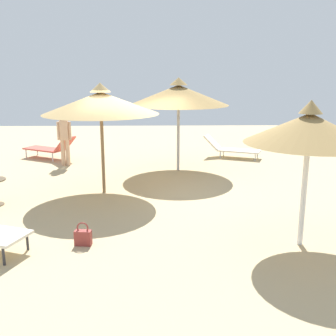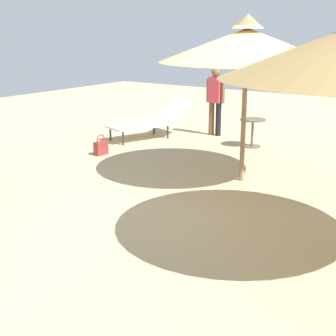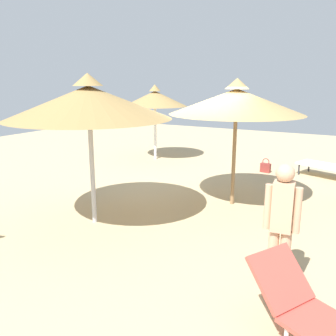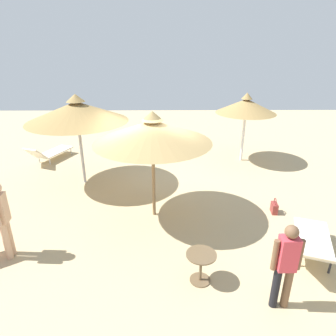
{
  "view_description": "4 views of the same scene",
  "coord_description": "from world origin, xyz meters",
  "px_view_note": "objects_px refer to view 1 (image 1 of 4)",
  "views": [
    {
      "loc": [
        -0.51,
        9.77,
        2.96
      ],
      "look_at": [
        -0.71,
        0.33,
        0.64
      ],
      "focal_mm": 42.92,
      "sensor_mm": 36.0,
      "label": 1
    },
    {
      "loc": [
        -6.33,
        -3.33,
        2.47
      ],
      "look_at": [
        -0.99,
        0.39,
        0.62
      ],
      "focal_mm": 52.99,
      "sensor_mm": 36.0,
      "label": 2
    },
    {
      "loc": [
        3.22,
        -6.95,
        2.62
      ],
      "look_at": [
        -0.71,
        0.16,
        0.62
      ],
      "focal_mm": 38.16,
      "sensor_mm": 36.0,
      "label": 3
    },
    {
      "loc": [
        7.47,
        0.48,
        4.06
      ],
      "look_at": [
        0.18,
        0.55,
        1.0
      ],
      "focal_mm": 31.82,
      "sensor_mm": 36.0,
      "label": 4
    }
  ],
  "objects_px": {
    "person_standing_near_right": "(64,136)",
    "handbag": "(83,237)",
    "parasol_umbrella_far_left": "(101,103)",
    "parasol_umbrella_near_left": "(309,128)",
    "lounge_chair_far_right": "(231,148)",
    "parasol_umbrella_edge": "(179,95)",
    "lounge_chair_front": "(50,148)"
  },
  "relations": [
    {
      "from": "parasol_umbrella_far_left",
      "to": "lounge_chair_front",
      "type": "xyz_separation_m",
      "value": [
        2.33,
        -3.88,
        -1.81
      ]
    },
    {
      "from": "parasol_umbrella_far_left",
      "to": "parasol_umbrella_edge",
      "type": "relative_size",
      "value": 0.94
    },
    {
      "from": "parasol_umbrella_edge",
      "to": "parasol_umbrella_near_left",
      "type": "xyz_separation_m",
      "value": [
        -1.88,
        5.39,
        -0.22
      ]
    },
    {
      "from": "parasol_umbrella_near_left",
      "to": "lounge_chair_front",
      "type": "bearing_deg",
      "value": -48.77
    },
    {
      "from": "lounge_chair_front",
      "to": "handbag",
      "type": "xyz_separation_m",
      "value": [
        -2.38,
        6.98,
        -0.24
      ]
    },
    {
      "from": "parasol_umbrella_far_left",
      "to": "lounge_chair_far_right",
      "type": "distance_m",
      "value": 5.87
    },
    {
      "from": "parasol_umbrella_far_left",
      "to": "lounge_chair_front",
      "type": "height_order",
      "value": "parasol_umbrella_far_left"
    },
    {
      "from": "parasol_umbrella_far_left",
      "to": "handbag",
      "type": "relative_size",
      "value": 6.57
    },
    {
      "from": "parasol_umbrella_far_left",
      "to": "person_standing_near_right",
      "type": "bearing_deg",
      "value": -61.22
    },
    {
      "from": "parasol_umbrella_far_left",
      "to": "parasol_umbrella_near_left",
      "type": "relative_size",
      "value": 1.11
    },
    {
      "from": "parasol_umbrella_far_left",
      "to": "parasol_umbrella_near_left",
      "type": "bearing_deg",
      "value": 140.65
    },
    {
      "from": "parasol_umbrella_far_left",
      "to": "person_standing_near_right",
      "type": "distance_m",
      "value": 3.54
    },
    {
      "from": "person_standing_near_right",
      "to": "parasol_umbrella_near_left",
      "type": "bearing_deg",
      "value": 131.92
    },
    {
      "from": "lounge_chair_far_right",
      "to": "person_standing_near_right",
      "type": "xyz_separation_m",
      "value": [
        5.44,
        1.12,
        0.61
      ]
    },
    {
      "from": "lounge_chair_front",
      "to": "lounge_chair_far_right",
      "type": "bearing_deg",
      "value": -178.74
    },
    {
      "from": "lounge_chair_front",
      "to": "lounge_chair_far_right",
      "type": "xyz_separation_m",
      "value": [
        -6.17,
        -0.14,
        -0.06
      ]
    },
    {
      "from": "person_standing_near_right",
      "to": "handbag",
      "type": "relative_size",
      "value": 3.96
    },
    {
      "from": "parasol_umbrella_near_left",
      "to": "lounge_chair_far_right",
      "type": "relative_size",
      "value": 1.24
    },
    {
      "from": "lounge_chair_front",
      "to": "person_standing_near_right",
      "type": "xyz_separation_m",
      "value": [
        -0.73,
        0.99,
        0.55
      ]
    },
    {
      "from": "lounge_chair_far_right",
      "to": "person_standing_near_right",
      "type": "relative_size",
      "value": 1.2
    },
    {
      "from": "parasol_umbrella_edge",
      "to": "lounge_chair_far_right",
      "type": "distance_m",
      "value": 3.23
    },
    {
      "from": "parasol_umbrella_edge",
      "to": "lounge_chair_front",
      "type": "xyz_separation_m",
      "value": [
        4.27,
        -1.63,
        -1.86
      ]
    },
    {
      "from": "parasol_umbrella_far_left",
      "to": "person_standing_near_right",
      "type": "relative_size",
      "value": 1.66
    },
    {
      "from": "parasol_umbrella_near_left",
      "to": "lounge_chair_front",
      "type": "xyz_separation_m",
      "value": [
        6.15,
        -7.02,
        -1.64
      ]
    },
    {
      "from": "handbag",
      "to": "person_standing_near_right",
      "type": "bearing_deg",
      "value": -74.69
    },
    {
      "from": "person_standing_near_right",
      "to": "handbag",
      "type": "xyz_separation_m",
      "value": [
        -1.64,
        6.0,
        -0.79
      ]
    },
    {
      "from": "parasol_umbrella_far_left",
      "to": "parasol_umbrella_near_left",
      "type": "xyz_separation_m",
      "value": [
        -3.82,
        3.13,
        -0.17
      ]
    },
    {
      "from": "parasol_umbrella_edge",
      "to": "handbag",
      "type": "bearing_deg",
      "value": 70.52
    },
    {
      "from": "lounge_chair_front",
      "to": "handbag",
      "type": "bearing_deg",
      "value": 108.79
    },
    {
      "from": "lounge_chair_far_right",
      "to": "handbag",
      "type": "bearing_deg",
      "value": 61.91
    },
    {
      "from": "lounge_chair_front",
      "to": "parasol_umbrella_edge",
      "type": "bearing_deg",
      "value": 159.12
    },
    {
      "from": "parasol_umbrella_far_left",
      "to": "handbag",
      "type": "xyz_separation_m",
      "value": [
        -0.05,
        3.1,
        -2.05
      ]
    }
  ]
}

